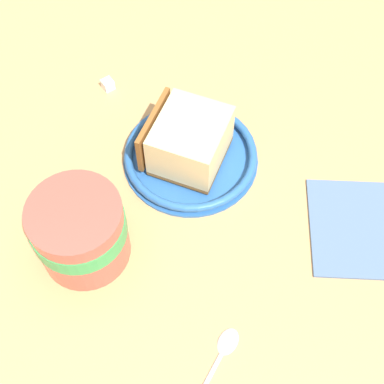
{
  "coord_description": "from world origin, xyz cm",
  "views": [
    {
      "loc": [
        -0.02,
        33.76,
        54.93
      ],
      "look_at": [
        -3.62,
        1.77,
        3.0
      ],
      "focal_mm": 50.27,
      "sensor_mm": 36.0,
      "label": 1
    }
  ],
  "objects": [
    {
      "name": "ground_plane",
      "position": [
        0.0,
        0.0,
        -1.79
      ],
      "size": [
        115.94,
        115.94,
        3.59
      ],
      "primitive_type": "cube",
      "color": "tan"
    },
    {
      "name": "small_plate",
      "position": [
        -4.18,
        -4.85,
        0.84
      ],
      "size": [
        16.77,
        16.77,
        1.69
      ],
      "color": "#26599E",
      "rests_on": "ground_plane"
    },
    {
      "name": "cake_slice",
      "position": [
        -3.94,
        -4.98,
        3.83
      ],
      "size": [
        11.73,
        11.91,
        6.23
      ],
      "color": "brown",
      "rests_on": "small_plate"
    },
    {
      "name": "tea_mug",
      "position": [
        8.78,
        6.19,
        4.82
      ],
      "size": [
        10.05,
        12.42,
        8.99
      ],
      "color": "#BF4C3F",
      "rests_on": "ground_plane"
    },
    {
      "name": "teaspoon",
      "position": [
        -4.41,
        19.76,
        0.35
      ],
      "size": [
        7.75,
        10.14,
        0.8
      ],
      "color": "silver",
      "rests_on": "ground_plane"
    },
    {
      "name": "folded_napkin",
      "position": [
        -22.94,
        7.1,
        0.3
      ],
      "size": [
        14.27,
        14.49,
        0.6
      ],
      "primitive_type": "cube",
      "rotation": [
        0.0,
        0.0,
        -0.16
      ],
      "color": "slate",
      "rests_on": "ground_plane"
    },
    {
      "name": "sugar_cube",
      "position": [
        5.68,
        -17.99,
        0.72
      ],
      "size": [
        1.95,
        1.95,
        1.43
      ],
      "primitive_type": "cube",
      "rotation": [
        0.0,
        0.0,
        0.51
      ],
      "color": "white",
      "rests_on": "ground_plane"
    }
  ]
}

